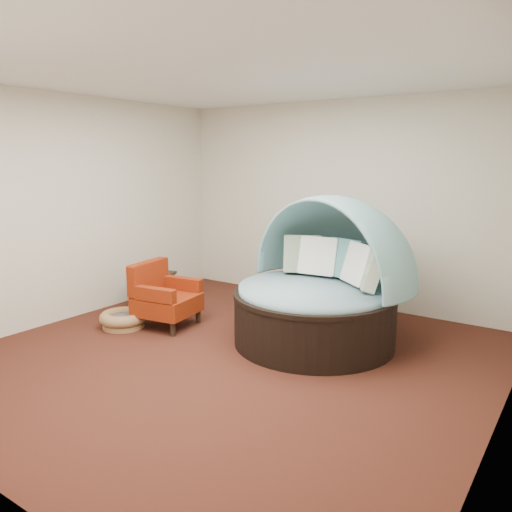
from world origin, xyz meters
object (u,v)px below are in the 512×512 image
Objects in this scene: red_armchair at (164,297)px; side_table at (154,285)px; canopy_daybed at (322,275)px; pet_basket at (123,319)px.

red_armchair is 1.29× the size of side_table.
canopy_daybed is 1.96m from red_armchair.
side_table is at bearing 134.54° from red_armchair.
pet_basket is 0.96m from side_table.
canopy_daybed is 2.47m from pet_basket.
red_armchair is at bearing -36.95° from side_table.
canopy_daybed is at bearing 23.42° from pet_basket.
pet_basket is 0.93× the size of red_armchair.
pet_basket is at bearing -140.79° from canopy_daybed.
side_table is (-0.36, 0.87, 0.19)m from pet_basket.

